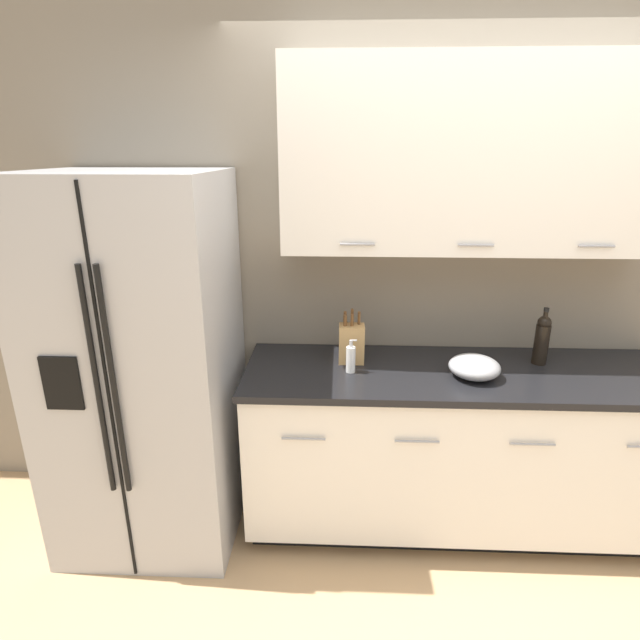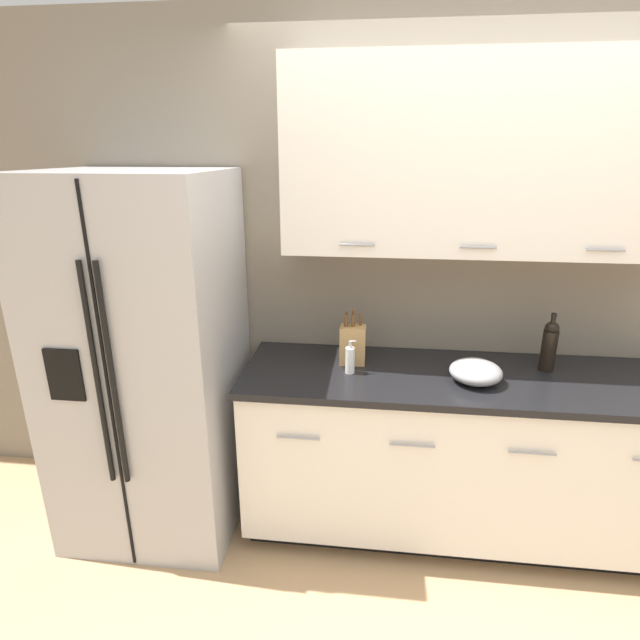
# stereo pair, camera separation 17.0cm
# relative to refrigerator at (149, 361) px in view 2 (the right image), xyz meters

# --- Properties ---
(wall_back) EXTENTS (10.00, 0.39, 2.60)m
(wall_back) POSITION_rel_refrigerator_xyz_m (1.62, 0.37, 0.54)
(wall_back) COLOR gray
(wall_back) RESTS_ON ground_plane
(counter_unit) EXTENTS (2.15, 0.64, 0.91)m
(counter_unit) POSITION_rel_refrigerator_xyz_m (1.57, 0.07, -0.47)
(counter_unit) COLOR black
(counter_unit) RESTS_ON ground_plane
(refrigerator) EXTENTS (0.85, 0.79, 1.85)m
(refrigerator) POSITION_rel_refrigerator_xyz_m (0.00, 0.00, 0.00)
(refrigerator) COLOR #B2B2B5
(refrigerator) RESTS_ON ground_plane
(knife_block) EXTENTS (0.13, 0.09, 0.28)m
(knife_block) POSITION_rel_refrigerator_xyz_m (1.02, 0.15, 0.08)
(knife_block) COLOR tan
(knife_block) RESTS_ON counter_unit
(wine_bottle) EXTENTS (0.07, 0.07, 0.29)m
(wine_bottle) POSITION_rel_refrigerator_xyz_m (1.97, 0.17, 0.11)
(wine_bottle) COLOR black
(wine_bottle) RESTS_ON counter_unit
(soap_dispenser) EXTENTS (0.05, 0.05, 0.17)m
(soap_dispenser) POSITION_rel_refrigerator_xyz_m (1.01, 0.03, 0.05)
(soap_dispenser) COLOR white
(soap_dispenser) RESTS_ON counter_unit
(mixing_bowl) EXTENTS (0.24, 0.24, 0.10)m
(mixing_bowl) POSITION_rel_refrigerator_xyz_m (1.60, -0.01, 0.03)
(mixing_bowl) COLOR #A3A3A5
(mixing_bowl) RESTS_ON counter_unit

